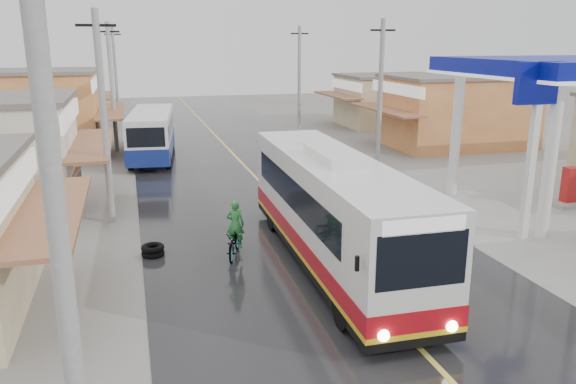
# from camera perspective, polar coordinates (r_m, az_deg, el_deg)

# --- Properties ---
(ground) EXTENTS (120.00, 120.00, 0.00)m
(ground) POSITION_cam_1_polar(r_m,az_deg,el_deg) (15.90, 8.45, -10.64)
(ground) COLOR slate
(ground) RESTS_ON ground
(road) EXTENTS (12.00, 90.00, 0.02)m
(road) POSITION_cam_1_polar(r_m,az_deg,el_deg) (29.46, -3.45, 1.63)
(road) COLOR black
(road) RESTS_ON ground
(centre_line) EXTENTS (0.15, 90.00, 0.01)m
(centre_line) POSITION_cam_1_polar(r_m,az_deg,el_deg) (29.46, -3.45, 1.66)
(centre_line) COLOR #D8CC4C
(centre_line) RESTS_ON road
(shopfronts_right) EXTENTS (11.00, 44.00, 4.80)m
(shopfronts_right) POSITION_cam_1_polar(r_m,az_deg,el_deg) (33.40, 23.81, 1.95)
(shopfronts_right) COLOR beige
(shopfronts_right) RESTS_ON ground
(utility_poles_left) EXTENTS (1.60, 50.00, 8.00)m
(utility_poles_left) POSITION_cam_1_polar(r_m,az_deg,el_deg) (29.82, -17.13, 1.12)
(utility_poles_left) COLOR gray
(utility_poles_left) RESTS_ON ground
(utility_poles_right) EXTENTS (1.60, 36.00, 8.00)m
(utility_poles_right) POSITION_cam_1_polar(r_m,az_deg,el_deg) (31.65, 9.03, 2.40)
(utility_poles_right) COLOR gray
(utility_poles_right) RESTS_ON ground
(coach_bus) EXTENTS (2.88, 11.77, 3.66)m
(coach_bus) POSITION_cam_1_polar(r_m,az_deg,el_deg) (17.53, 4.55, -1.85)
(coach_bus) COLOR silver
(coach_bus) RESTS_ON road
(second_bus) EXTENTS (3.23, 8.72, 2.83)m
(second_bus) POSITION_cam_1_polar(r_m,az_deg,el_deg) (34.47, -13.66, 5.77)
(second_bus) COLOR silver
(second_bus) RESTS_ON road
(cyclist) EXTENTS (1.20, 1.93, 1.96)m
(cyclist) POSITION_cam_1_polar(r_m,az_deg,el_deg) (18.44, -5.43, -4.67)
(cyclist) COLOR black
(cyclist) RESTS_ON ground
(tricycle_near) EXTENTS (1.52, 2.18, 1.59)m
(tricycle_near) POSITION_cam_1_polar(r_m,az_deg,el_deg) (25.36, -21.87, 0.43)
(tricycle_near) COLOR #26262D
(tricycle_near) RESTS_ON ground
(tyre_stack) EXTENTS (0.76, 0.76, 0.39)m
(tyre_stack) POSITION_cam_1_polar(r_m,az_deg,el_deg) (19.08, -13.57, -5.79)
(tyre_stack) COLOR black
(tyre_stack) RESTS_ON ground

